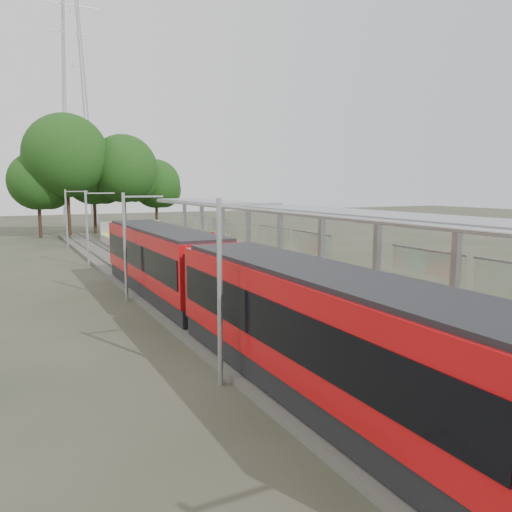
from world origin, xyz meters
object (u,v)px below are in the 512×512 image
at_px(bench_mid, 400,291).
at_px(info_pillar_far, 213,246).
at_px(litter_bin, 390,293).
at_px(train, 216,282).
at_px(bench_far, 245,254).

distance_m(bench_mid, info_pillar_far, 15.86).
bearing_deg(litter_bin, train, 159.03).
distance_m(bench_mid, bench_far, 12.87).
relative_size(train, bench_far, 18.89).
bearing_deg(info_pillar_far, litter_bin, -76.96).
height_order(bench_mid, info_pillar_far, info_pillar_far).
xyz_separation_m(bench_far, info_pillar_far, (-0.96, 2.91, 0.21)).
height_order(bench_far, litter_bin, bench_far).
bearing_deg(info_pillar_far, bench_far, -62.79).
distance_m(info_pillar_far, litter_bin, 15.90).
bearing_deg(train, bench_mid, -18.51).
bearing_deg(bench_mid, train, 153.65).
height_order(bench_far, info_pillar_far, info_pillar_far).
relative_size(bench_mid, bench_far, 0.94).
relative_size(train, info_pillar_far, 16.60).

